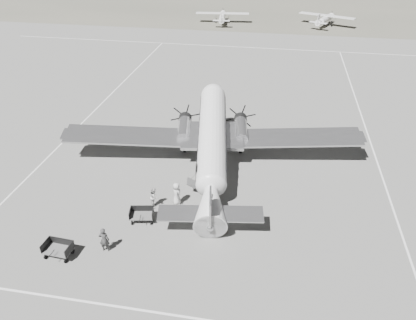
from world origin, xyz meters
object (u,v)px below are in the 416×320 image
Objects in this scene: light_plane_right at (325,20)px; ground_crew at (104,240)px; baggage_cart_near at (142,215)px; passenger at (177,194)px; ramp_agent at (154,197)px; baggage_cart_far at (58,250)px; dc3_airliner at (212,144)px; light_plane_left at (222,18)px.

light_plane_right reaches higher than ground_crew.
baggage_cart_near is 3.22m from passenger.
baggage_cart_far is at bearing 137.02° from ramp_agent.
light_plane_right reaches higher than ramp_agent.
dc3_airliner reaches higher than ground_crew.
ground_crew is 1.12× the size of ramp_agent.
dc3_airliner is 7.03m from ramp_agent.
ground_crew is at bearing -82.61° from light_plane_right.
ground_crew is (1.91, -66.37, -0.19)m from light_plane_left.
light_plane_left is 63.11m from baggage_cart_near.
baggage_cart_near is (3.36, -63.01, -0.62)m from light_plane_left.
ramp_agent is at bearing -92.23° from light_plane_left.
baggage_cart_near is 0.94× the size of baggage_cart_far.
ground_crew is (-1.46, -3.36, 0.43)m from baggage_cart_near.
baggage_cart_far is (-0.91, -67.41, -0.59)m from light_plane_left.
ground_crew reaches higher than ramp_agent.
light_plane_right is 66.45m from baggage_cart_near.
ground_crew is at bearing -124.53° from dc3_airliner.
baggage_cart_far is (-8.17, -12.16, -2.04)m from dc3_airliner.
light_plane_left is at bearing 88.64° from dc3_airliner.
ramp_agent is 0.88× the size of passenger.
light_plane_left is 0.96× the size of light_plane_right.
ramp_agent is (-3.49, -5.85, -1.74)m from dc3_airliner.
passenger reaches higher than baggage_cart_near.
ground_crew is (-18.67, -67.54, -0.23)m from light_plane_right.
ramp_agent is at bearing 98.83° from passenger.
light_plane_right is at bearing -21.55° from ramp_agent.
light_plane_left is (-7.26, 55.25, -1.45)m from dc3_airliner.
light_plane_right is 63.56m from passenger.
baggage_cart_near is 6.13m from baggage_cart_far.
light_plane_right reaches higher than baggage_cart_near.
light_plane_left is at bearing 93.06° from baggage_cart_far.
baggage_cart_near is 3.69m from ground_crew.
light_plane_right is 64.50m from ramp_agent.
dc3_airliner is at bearing -122.11° from ground_crew.
light_plane_right is 6.01× the size of ground_crew.
baggage_cart_far is 1.01× the size of passenger.
baggage_cart_near is at bearing -125.47° from dc3_airliner.
baggage_cart_far is (-21.48, -68.58, -0.63)m from light_plane_right.
light_plane_right is at bearing 64.43° from baggage_cart_near.
light_plane_left reaches higher than baggage_cart_far.
passenger is at bearing -127.40° from ground_crew.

